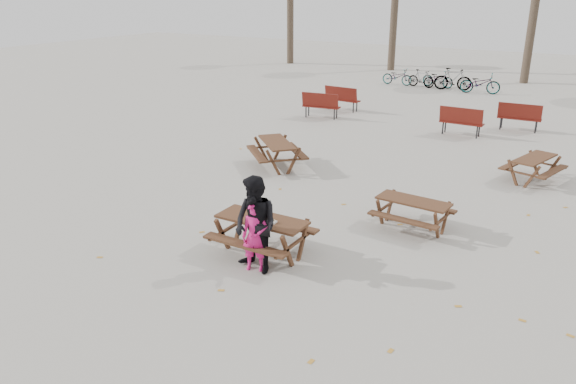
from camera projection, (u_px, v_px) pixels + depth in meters
The scene contains 13 objects.
ground at pixel (262, 254), 11.16m from camera, with size 80.00×80.00×0.00m, color gray.
main_picnic_table at pixel (262, 227), 10.96m from camera, with size 1.80×1.45×0.78m.
food_tray at pixel (272, 222), 10.70m from camera, with size 0.18×0.11×0.04m, color white.
bread_roll at pixel (272, 220), 10.68m from camera, with size 0.14×0.06×0.05m, color tan.
soda_bottle at pixel (256, 217), 10.78m from camera, with size 0.07×0.07×0.17m.
child at pixel (255, 237), 10.35m from camera, with size 0.49×0.32×1.34m, color #DF1B76.
adult at pixel (256, 225), 10.23m from camera, with size 0.89×0.70×1.84m, color black.
picnic_table_east at pixel (412, 214), 12.21m from camera, with size 1.56×1.26×0.67m, color #392414, non-canonical shape.
picnic_table_north at pixel (277, 154), 16.36m from camera, with size 1.78×1.43×0.77m, color #392414, non-canonical shape.
picnic_table_far at pixel (533, 169), 15.19m from camera, with size 1.56×1.26×0.67m, color #392414, non-canonical shape.
park_bench_row at pixel (406, 110), 21.54m from camera, with size 8.76×2.43×1.03m.
bicycle_row at pixel (443, 80), 28.52m from camera, with size 6.18×1.65×1.10m.
fallen_leaves at pixel (340, 217), 12.94m from camera, with size 11.00×11.00×0.01m, color #B27C2A, non-canonical shape.
Camera 1 is at (5.54, -8.38, 5.05)m, focal length 35.00 mm.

